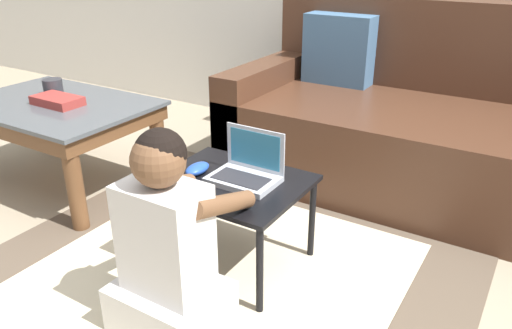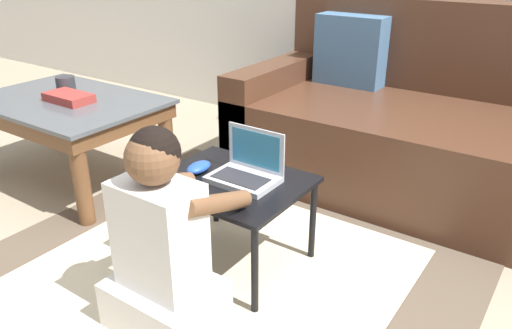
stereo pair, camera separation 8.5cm
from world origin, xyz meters
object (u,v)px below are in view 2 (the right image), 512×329
(couch, at_px, (428,129))
(computer_mouse, at_px, (199,167))
(book_on_table, at_px, (69,98))
(laptop_desk, at_px, (231,190))
(laptop, at_px, (246,172))
(person_seated, at_px, (162,247))
(coffee_table, at_px, (68,113))
(cup_on_table, at_px, (66,84))

(couch, relative_size, computer_mouse, 15.84)
(book_on_table, bearing_deg, laptop_desk, -5.62)
(couch, bearing_deg, laptop, -107.53)
(laptop_desk, distance_m, laptop, 0.09)
(person_seated, bearing_deg, coffee_table, 155.66)
(laptop, relative_size, cup_on_table, 2.54)
(coffee_table, xyz_separation_m, book_on_table, (0.05, -0.02, 0.09))
(cup_on_table, relative_size, book_on_table, 0.40)
(book_on_table, bearing_deg, laptop, -3.77)
(laptop_desk, bearing_deg, cup_on_table, 170.57)
(coffee_table, xyz_separation_m, laptop, (1.12, -0.09, 0.02))
(couch, height_order, computer_mouse, couch)
(laptop, bearing_deg, cup_on_table, 172.31)
(coffee_table, height_order, cup_on_table, cup_on_table)
(couch, xyz_separation_m, coffee_table, (-1.44, -0.95, 0.07))
(couch, height_order, laptop_desk, couch)
(couch, relative_size, book_on_table, 7.61)
(computer_mouse, bearing_deg, book_on_table, 172.63)
(laptop_desk, xyz_separation_m, person_seated, (0.04, -0.38, -0.02))
(laptop, height_order, book_on_table, laptop)
(laptop_desk, height_order, laptop, laptop)
(laptop_desk, height_order, computer_mouse, computer_mouse)
(coffee_table, height_order, book_on_table, book_on_table)
(laptop_desk, relative_size, book_on_table, 2.22)
(computer_mouse, distance_m, person_seated, 0.41)
(couch, distance_m, computer_mouse, 1.19)
(couch, relative_size, laptop, 7.51)
(computer_mouse, xyz_separation_m, book_on_table, (-0.89, 0.11, 0.08))
(laptop_desk, bearing_deg, coffee_table, 173.69)
(coffee_table, distance_m, book_on_table, 0.10)
(cup_on_table, bearing_deg, couch, 29.46)
(coffee_table, bearing_deg, laptop_desk, -6.31)
(couch, xyz_separation_m, laptop_desk, (-0.37, -1.07, 0.02))
(laptop, bearing_deg, coffee_table, 175.47)
(laptop_desk, relative_size, computer_mouse, 4.62)
(coffee_table, relative_size, laptop_desk, 1.74)
(couch, distance_m, book_on_table, 1.70)
(couch, xyz_separation_m, cup_on_table, (-1.54, -0.87, 0.18))
(cup_on_table, bearing_deg, computer_mouse, -11.39)
(laptop_desk, distance_m, book_on_table, 1.04)
(person_seated, bearing_deg, laptop, 88.99)
(computer_mouse, bearing_deg, laptop_desk, 5.92)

